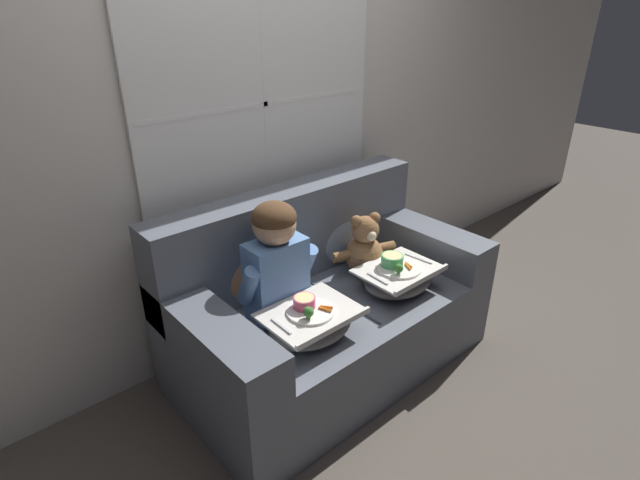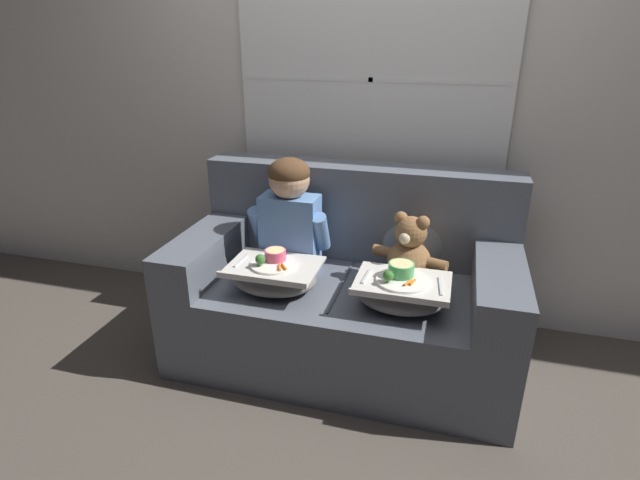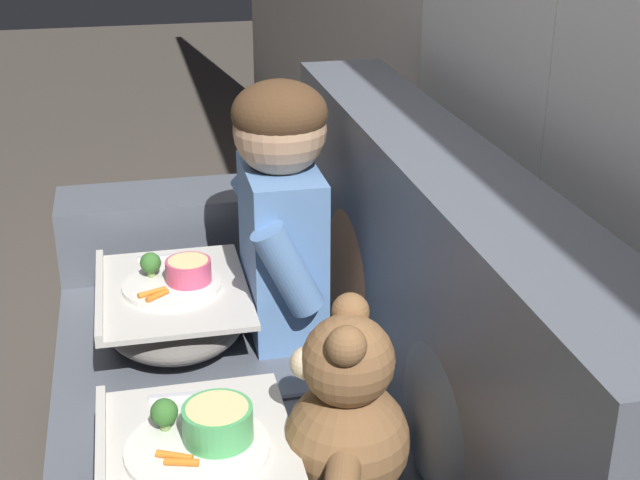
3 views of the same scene
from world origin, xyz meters
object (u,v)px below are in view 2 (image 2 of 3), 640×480
teddy_bear (409,254)px  lap_tray_child (274,276)px  throw_pillow_behind_teddy (414,234)px  lap_tray_teddy (402,292)px  couch (347,291)px  child_figure (290,209)px  throw_pillow_behind_child (301,223)px

teddy_bear → lap_tray_child: 0.66m
throw_pillow_behind_teddy → lap_tray_teddy: size_ratio=0.89×
lap_tray_child → couch: bearing=38.8°
throw_pillow_behind_teddy → lap_tray_child: 0.76m
couch → teddy_bear: (0.30, 0.00, 0.25)m
teddy_bear → lap_tray_teddy: teddy_bear is taller
child_figure → teddy_bear: child_figure is taller
throw_pillow_behind_teddy → throw_pillow_behind_child: bearing=180.0°
child_figure → lap_tray_child: child_figure is taller
throw_pillow_behind_child → throw_pillow_behind_teddy: throw_pillow_behind_child is taller
throw_pillow_behind_teddy → lap_tray_teddy: bearing=-90.1°
child_figure → lap_tray_teddy: 0.70m
throw_pillow_behind_child → throw_pillow_behind_teddy: (0.61, 0.00, 0.00)m
throw_pillow_behind_child → child_figure: bearing=-90.0°
throw_pillow_behind_teddy → child_figure: size_ratio=0.64×
throw_pillow_behind_child → teddy_bear: 0.64m
throw_pillow_behind_child → throw_pillow_behind_teddy: 0.61m
throw_pillow_behind_child → lap_tray_teddy: 0.76m
couch → child_figure: bearing=179.0°
throw_pillow_behind_child → teddy_bear: (0.61, -0.19, -0.03)m
throw_pillow_behind_child → child_figure: (-0.00, -0.18, 0.14)m
throw_pillow_behind_child → throw_pillow_behind_teddy: bearing=0.0°
throw_pillow_behind_teddy → lap_tray_teddy: throw_pillow_behind_teddy is taller
lap_tray_child → lap_tray_teddy: (0.61, 0.00, 0.00)m
throw_pillow_behind_child → throw_pillow_behind_teddy: size_ratio=1.07×
throw_pillow_behind_teddy → child_figure: child_figure is taller
lap_tray_child → teddy_bear: bearing=22.1°
couch → throw_pillow_behind_child: (-0.30, 0.19, 0.28)m
couch → child_figure: child_figure is taller
teddy_bear → throw_pillow_behind_teddy: bearing=89.6°
child_figure → teddy_bear: size_ratio=1.53×
throw_pillow_behind_child → child_figure: size_ratio=0.68×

